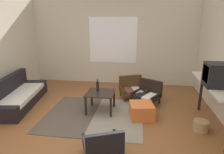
% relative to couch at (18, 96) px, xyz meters
% --- Properties ---
extents(ground_plane, '(7.80, 7.80, 0.00)m').
position_rel_couch_xyz_m(ground_plane, '(2.08, -0.87, -0.22)').
color(ground_plane, brown).
extents(far_wall_with_window, '(5.60, 0.13, 2.70)m').
position_rel_couch_xyz_m(far_wall_with_window, '(2.08, 2.19, 1.13)').
color(far_wall_with_window, beige).
rests_on(far_wall_with_window, ground).
extents(area_rug, '(2.14, 1.88, 0.01)m').
position_rel_couch_xyz_m(area_rug, '(2.01, -0.28, -0.21)').
color(area_rug, '#4C4238').
rests_on(area_rug, ground).
extents(couch, '(0.99, 2.04, 0.71)m').
position_rel_couch_xyz_m(couch, '(0.00, 0.00, 0.00)').
color(couch, black).
rests_on(couch, ground).
extents(coffee_table, '(0.63, 0.62, 0.46)m').
position_rel_couch_xyz_m(coffee_table, '(2.11, -0.06, 0.16)').
color(coffee_table, black).
rests_on(coffee_table, ground).
extents(armchair_by_window, '(0.79, 0.74, 0.57)m').
position_rel_couch_xyz_m(armchair_by_window, '(2.78, 0.92, 0.04)').
color(armchair_by_window, '#472D19').
rests_on(armchair_by_window, ground).
extents(armchair_striped_foreground, '(0.72, 0.70, 0.54)m').
position_rel_couch_xyz_m(armchair_striped_foreground, '(2.47, -1.69, 0.03)').
color(armchair_striped_foreground, black).
rests_on(armchair_striped_foreground, ground).
extents(armchair_corner, '(0.80, 0.77, 0.57)m').
position_rel_couch_xyz_m(armchair_corner, '(3.19, 0.59, 0.04)').
color(armchair_corner, black).
rests_on(armchair_corner, ground).
extents(ottoman_orange, '(0.56, 0.56, 0.33)m').
position_rel_couch_xyz_m(ottoman_orange, '(3.04, -0.26, -0.05)').
color(ottoman_orange, '#D1662D').
rests_on(ottoman_orange, ground).
extents(console_shelf, '(0.48, 1.71, 0.91)m').
position_rel_couch_xyz_m(console_shelf, '(4.38, -0.45, 0.60)').
color(console_shelf, beige).
rests_on(console_shelf, ground).
extents(crt_television, '(0.55, 0.39, 0.42)m').
position_rel_couch_xyz_m(crt_television, '(4.38, -0.64, 0.90)').
color(crt_television, black).
rests_on(crt_television, console_shelf).
extents(clay_vase, '(0.23, 0.23, 0.32)m').
position_rel_couch_xyz_m(clay_vase, '(4.38, -0.00, 0.82)').
color(clay_vase, '#A87047').
rests_on(clay_vase, console_shelf).
extents(glass_bottle, '(0.07, 0.07, 0.28)m').
position_rel_couch_xyz_m(glass_bottle, '(2.03, 0.02, 0.36)').
color(glass_bottle, black).
rests_on(glass_bottle, coffee_table).
extents(wicker_basket, '(0.28, 0.28, 0.21)m').
position_rel_couch_xyz_m(wicker_basket, '(4.16, -0.62, -0.11)').
color(wicker_basket, '#9E7A4C').
rests_on(wicker_basket, ground).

